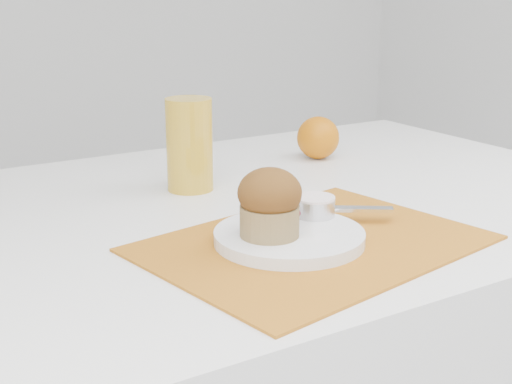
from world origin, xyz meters
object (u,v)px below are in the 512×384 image
plate (289,237)px  juice_glass (189,145)px  orange (318,138)px  muffin (270,203)px

plate → juice_glass: size_ratio=1.30×
orange → muffin: 0.49m
orange → juice_glass: bearing=-168.3°
orange → juice_glass: (-0.30, -0.06, 0.03)m
orange → muffin: bearing=-133.4°
orange → juice_glass: 0.31m
plate → juice_glass: juice_glass is taller
juice_glass → plate: bearing=-91.4°
muffin → plate: bearing=1.2°
plate → muffin: bearing=-178.8°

